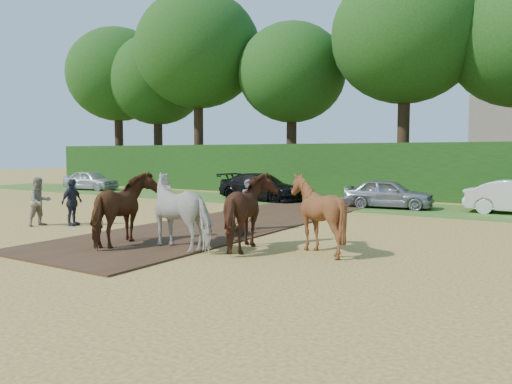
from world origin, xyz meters
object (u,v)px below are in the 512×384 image
at_px(parked_cars, 390,193).
at_px(spectator_near, 40,202).
at_px(spectator_far, 72,202).
at_px(church, 498,53).
at_px(plough_team, 219,211).

bearing_deg(parked_cars, spectator_near, -125.79).
bearing_deg(spectator_far, parked_cars, -46.26).
distance_m(parked_cars, church, 43.17).
relative_size(spectator_far, parked_cars, 0.05).
xyz_separation_m(parked_cars, church, (-0.66, 41.15, 13.03)).
height_order(parked_cars, church, church).
height_order(plough_team, parked_cars, plough_team).
bearing_deg(church, parked_cars, -89.08).
bearing_deg(spectator_far, church, -19.71).
bearing_deg(parked_cars, spectator_far, -123.99).
xyz_separation_m(plough_team, parked_cars, (0.84, 11.71, -0.27)).
relative_size(spectator_near, spectator_far, 1.02).
distance_m(spectator_near, spectator_far, 1.10).
bearing_deg(plough_team, spectator_near, 179.82).
relative_size(spectator_far, plough_team, 0.25).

